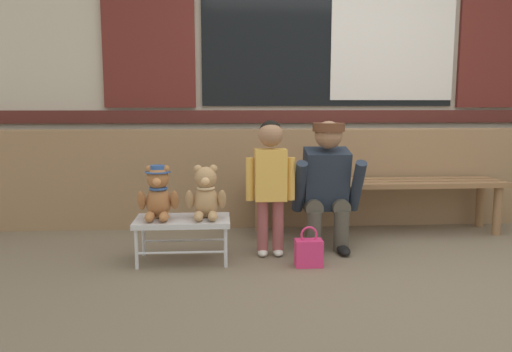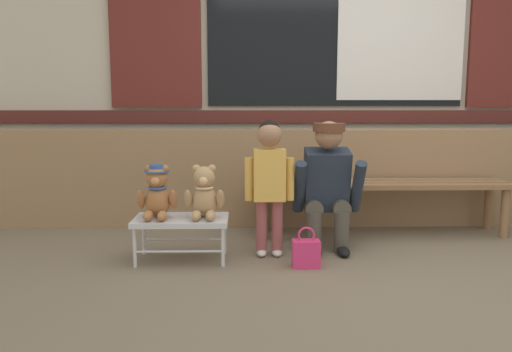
% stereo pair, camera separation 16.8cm
% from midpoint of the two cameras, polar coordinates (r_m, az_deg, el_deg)
% --- Properties ---
extents(ground_plane, '(60.00, 60.00, 0.00)m').
position_cam_midpoint_polar(ground_plane, '(3.33, 12.93, -10.84)').
color(ground_plane, '#756651').
extents(brick_low_wall, '(7.57, 0.25, 0.85)m').
position_cam_midpoint_polar(brick_low_wall, '(4.58, 7.97, -0.06)').
color(brick_low_wall, '#997551').
rests_on(brick_low_wall, ground).
extents(shop_facade, '(7.73, 0.26, 3.23)m').
position_cam_midpoint_polar(shop_facade, '(5.07, 7.06, 14.39)').
color(shop_facade, beige).
rests_on(shop_facade, ground).
extents(wooden_bench_long, '(2.10, 0.40, 0.44)m').
position_cam_midpoint_polar(wooden_bench_long, '(4.30, 12.35, -1.41)').
color(wooden_bench_long, '#8E6642').
rests_on(wooden_bench_long, ground).
extents(small_display_bench, '(0.64, 0.36, 0.30)m').
position_cam_midpoint_polar(small_display_bench, '(3.51, -9.61, -5.26)').
color(small_display_bench, silver).
rests_on(small_display_bench, ground).
extents(teddy_bear_with_hat, '(0.28, 0.27, 0.36)m').
position_cam_midpoint_polar(teddy_bear_with_hat, '(3.49, -12.31, -1.94)').
color(teddy_bear_with_hat, '#A86B3D').
rests_on(teddy_bear_with_hat, small_display_bench).
extents(teddy_bear_plain, '(0.28, 0.26, 0.36)m').
position_cam_midpoint_polar(teddy_bear_plain, '(3.46, -7.05, -2.06)').
color(teddy_bear_plain, tan).
rests_on(teddy_bear_plain, small_display_bench).
extents(child_standing, '(0.35, 0.18, 0.96)m').
position_cam_midpoint_polar(child_standing, '(3.53, 0.28, 0.34)').
color(child_standing, '#994C4C').
rests_on(child_standing, ground).
extents(adult_crouching, '(0.50, 0.49, 0.95)m').
position_cam_midpoint_polar(adult_crouching, '(3.75, 6.78, -0.99)').
color(adult_crouching, '#4C473D').
rests_on(adult_crouching, ground).
extents(handbag_on_ground, '(0.18, 0.11, 0.27)m').
position_cam_midpoint_polar(handbag_on_ground, '(3.41, 4.53, -8.53)').
color(handbag_on_ground, '#E53370').
rests_on(handbag_on_ground, ground).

